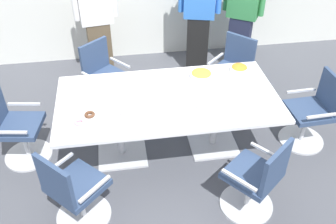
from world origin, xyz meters
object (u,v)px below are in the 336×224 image
at_px(snack_bowl_chips_yellow, 201,75).
at_px(plate_stack, 207,107).
at_px(office_chair_2, 312,114).
at_px(person_standing_2, 243,12).
at_px(office_chair_0, 74,193).
at_px(office_chair_5, 16,130).
at_px(office_chair_1, 256,181).
at_px(office_chair_4, 105,80).
at_px(office_chair_3, 232,74).
at_px(conference_table, 168,107).
at_px(snack_bowl_chips_orange, 239,69).
at_px(person_standing_0, 96,16).
at_px(person_standing_1, 199,11).
at_px(napkin_pile, 130,109).
at_px(donut_platter, 78,116).

height_order(snack_bowl_chips_yellow, plate_stack, snack_bowl_chips_yellow).
height_order(office_chair_2, person_standing_2, person_standing_2).
distance_m(office_chair_0, person_standing_2, 3.58).
distance_m(office_chair_5, person_standing_2, 3.50).
bearing_deg(office_chair_1, office_chair_4, 85.93).
bearing_deg(plate_stack, office_chair_3, 60.38).
bearing_deg(office_chair_0, conference_table, 86.31).
bearing_deg(snack_bowl_chips_orange, person_standing_0, 141.12).
bearing_deg(office_chair_0, person_standing_1, 101.55).
bearing_deg(office_chair_2, office_chair_1, 129.35).
xyz_separation_m(person_standing_1, snack_bowl_chips_yellow, (-0.28, -1.39, -0.19)).
bearing_deg(office_chair_3, plate_stack, 107.02).
bearing_deg(office_chair_1, person_standing_0, 78.88).
xyz_separation_m(conference_table, snack_bowl_chips_yellow, (0.44, 0.32, 0.17)).
distance_m(conference_table, person_standing_0, 1.91).
height_order(person_standing_2, plate_stack, person_standing_2).
distance_m(office_chair_2, napkin_pile, 2.16).
height_order(person_standing_2, napkin_pile, person_standing_2).
bearing_deg(conference_table, napkin_pile, -156.09).
distance_m(office_chair_4, napkin_pile, 1.28).
distance_m(office_chair_3, office_chair_5, 2.81).
xyz_separation_m(conference_table, office_chair_0, (-1.02, -0.88, -0.22)).
relative_size(office_chair_4, snack_bowl_chips_orange, 4.35).
relative_size(person_standing_2, donut_platter, 5.10).
distance_m(office_chair_2, snack_bowl_chips_orange, 1.00).
xyz_separation_m(person_standing_0, donut_platter, (-0.21, -1.92, -0.23)).
height_order(office_chair_2, person_standing_1, person_standing_1).
relative_size(office_chair_5, snack_bowl_chips_yellow, 3.50).
relative_size(office_chair_0, office_chair_2, 1.00).
xyz_separation_m(office_chair_1, donut_platter, (-1.64, 0.80, 0.36)).
height_order(office_chair_1, person_standing_1, person_standing_1).
height_order(person_standing_0, person_standing_2, person_standing_0).
xyz_separation_m(snack_bowl_chips_yellow, plate_stack, (-0.07, -0.58, -0.03)).
height_order(person_standing_1, snack_bowl_chips_yellow, person_standing_1).
distance_m(office_chair_4, person_standing_1, 1.68).
xyz_separation_m(office_chair_3, office_chair_5, (-2.71, -0.76, 0.00)).
xyz_separation_m(office_chair_5, person_standing_0, (0.96, 1.60, 0.59)).
distance_m(snack_bowl_chips_orange, donut_platter, 1.96).
bearing_deg(plate_stack, person_standing_1, 79.94).
relative_size(snack_bowl_chips_orange, snack_bowl_chips_yellow, 0.80).
bearing_deg(office_chair_2, office_chair_5, 83.59).
distance_m(conference_table, plate_stack, 0.47).
distance_m(office_chair_1, office_chair_4, 2.44).
bearing_deg(conference_table, office_chair_4, 124.82).
bearing_deg(office_chair_1, snack_bowl_chips_yellow, 62.01).
relative_size(office_chair_2, snack_bowl_chips_orange, 4.35).
xyz_separation_m(conference_table, napkin_pile, (-0.43, -0.19, 0.16)).
distance_m(person_standing_0, snack_bowl_chips_orange, 2.13).
distance_m(office_chair_2, office_chair_5, 3.40).
bearing_deg(donut_platter, office_chair_4, 78.24).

